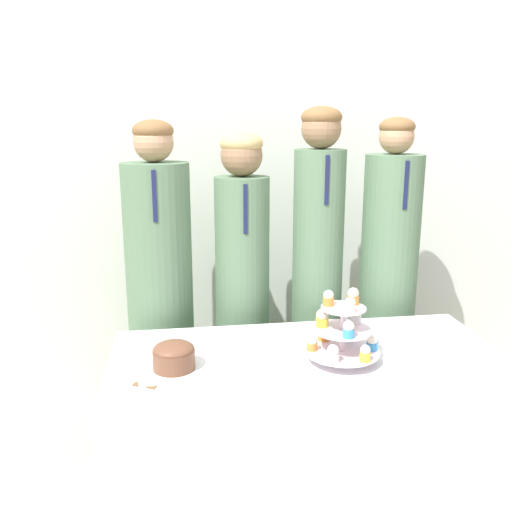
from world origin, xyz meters
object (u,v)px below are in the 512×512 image
(student_3, at_px, (387,291))
(student_1, at_px, (242,299))
(student_2, at_px, (317,284))
(round_cake, at_px, (174,358))
(cupcake_stand, at_px, (342,331))
(student_0, at_px, (161,304))
(cake_knife, at_px, (158,389))

(student_3, bearing_deg, student_1, -180.00)
(student_2, bearing_deg, round_cake, -136.80)
(student_1, bearing_deg, student_3, 0.00)
(round_cake, height_order, cupcake_stand, cupcake_stand)
(round_cake, distance_m, student_1, 0.73)
(student_1, xyz_separation_m, student_3, (0.73, 0.00, 0.01))
(cupcake_stand, relative_size, student_0, 0.18)
(round_cake, distance_m, cake_knife, 0.15)
(cake_knife, distance_m, student_2, 1.09)
(cake_knife, relative_size, student_1, 0.17)
(cake_knife, xyz_separation_m, student_0, (-0.01, 0.78, 0.04))
(student_1, bearing_deg, student_0, 180.00)
(student_1, relative_size, student_2, 0.93)
(student_2, bearing_deg, student_3, 0.00)
(round_cake, xyz_separation_m, cupcake_stand, (0.62, -0.01, 0.07))
(cupcake_stand, xyz_separation_m, student_3, (0.44, 0.66, -0.07))
(student_2, distance_m, student_3, 0.37)
(student_2, xyz_separation_m, student_3, (0.36, 0.00, -0.05))
(cake_knife, relative_size, student_0, 0.16)
(round_cake, bearing_deg, cake_knife, -112.51)
(student_0, bearing_deg, student_3, -0.00)
(student_1, bearing_deg, cake_knife, -115.98)
(cake_knife, relative_size, cupcake_stand, 0.93)
(round_cake, height_order, student_1, student_1)
(student_0, height_order, student_3, student_3)
(round_cake, relative_size, cupcake_stand, 0.85)
(student_1, bearing_deg, student_2, 0.00)
(cupcake_stand, bearing_deg, round_cake, 179.44)
(student_0, xyz_separation_m, student_2, (0.76, -0.00, 0.06))
(round_cake, relative_size, student_3, 0.15)
(student_1, relative_size, student_3, 0.96)
(round_cake, distance_m, cupcake_stand, 0.62)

